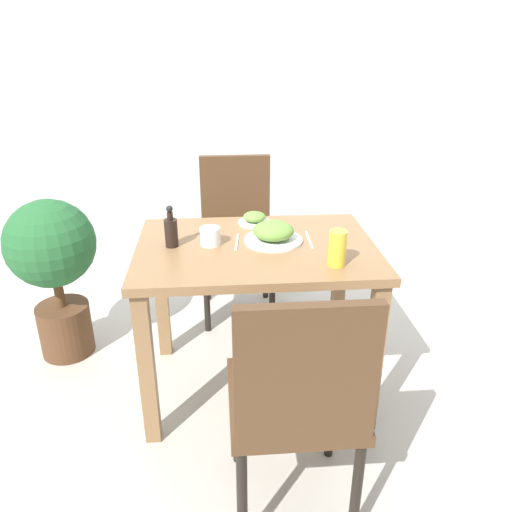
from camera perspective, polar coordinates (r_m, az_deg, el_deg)
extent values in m
plane|color=#B7B2A8|center=(2.45, 0.00, -14.45)|extent=(16.00, 16.00, 0.00)
cube|color=silver|center=(3.23, -2.00, 20.10)|extent=(8.00, 0.05, 2.60)
cube|color=olive|center=(2.08, 0.00, 0.80)|extent=(0.99, 0.71, 0.04)
cube|color=olive|center=(2.02, -12.35, -12.56)|extent=(0.06, 0.06, 0.68)
cube|color=olive|center=(2.08, 13.30, -11.32)|extent=(0.06, 0.06, 0.68)
cube|color=olive|center=(2.53, -10.75, -4.31)|extent=(0.06, 0.06, 0.68)
cube|color=olive|center=(2.58, 9.41, -3.56)|extent=(0.06, 0.06, 0.68)
cube|color=#4C331E|center=(1.69, 4.29, -15.92)|extent=(0.42, 0.42, 0.04)
cube|color=#4C331E|center=(1.40, 5.81, -13.43)|extent=(0.40, 0.04, 0.44)
cylinder|color=black|center=(2.01, 8.60, -17.26)|extent=(0.03, 0.03, 0.42)
cylinder|color=black|center=(1.97, -2.21, -17.99)|extent=(0.03, 0.03, 0.42)
cylinder|color=black|center=(1.76, 11.39, -24.90)|extent=(0.03, 0.03, 0.42)
cylinder|color=black|center=(1.72, -1.60, -26.07)|extent=(0.03, 0.03, 0.42)
cube|color=#4C331E|center=(2.80, -2.14, 1.33)|extent=(0.42, 0.42, 0.04)
cube|color=#4C331E|center=(2.90, -2.39, 7.18)|extent=(0.40, 0.04, 0.44)
cylinder|color=black|center=(2.74, -5.66, -4.70)|extent=(0.03, 0.03, 0.42)
cylinder|color=black|center=(2.76, 1.86, -4.42)|extent=(0.03, 0.03, 0.42)
cylinder|color=black|center=(3.06, -5.60, -1.45)|extent=(0.03, 0.03, 0.42)
cylinder|color=black|center=(3.07, 1.12, -1.22)|extent=(0.03, 0.03, 0.42)
cylinder|color=white|center=(2.11, 1.98, 1.83)|extent=(0.25, 0.25, 0.01)
ellipsoid|color=olive|center=(2.10, 2.00, 2.92)|extent=(0.17, 0.17, 0.07)
cylinder|color=white|center=(2.31, -0.19, 3.85)|extent=(0.15, 0.15, 0.01)
ellipsoid|color=olive|center=(2.30, -0.19, 4.51)|extent=(0.10, 0.10, 0.04)
cylinder|color=white|center=(2.08, -5.25, 2.27)|extent=(0.08, 0.08, 0.08)
cylinder|color=gold|center=(1.90, 9.28, 0.89)|extent=(0.07, 0.07, 0.14)
cylinder|color=black|center=(2.07, -9.67, 2.61)|extent=(0.05, 0.05, 0.12)
cylinder|color=black|center=(2.05, -9.81, 4.55)|extent=(0.02, 0.02, 0.03)
sphere|color=black|center=(2.04, -9.87, 5.34)|extent=(0.03, 0.03, 0.03)
cube|color=silver|center=(2.10, -2.19, 1.61)|extent=(0.03, 0.17, 0.00)
cube|color=silver|center=(2.14, 6.08, 1.86)|extent=(0.01, 0.19, 0.00)
cylinder|color=#51331E|center=(2.77, -20.91, -7.77)|extent=(0.26, 0.26, 0.27)
cylinder|color=brown|center=(2.68, -21.54, -4.13)|extent=(0.05, 0.05, 0.13)
sphere|color=#235B2D|center=(2.57, -22.47, 1.33)|extent=(0.43, 0.43, 0.43)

